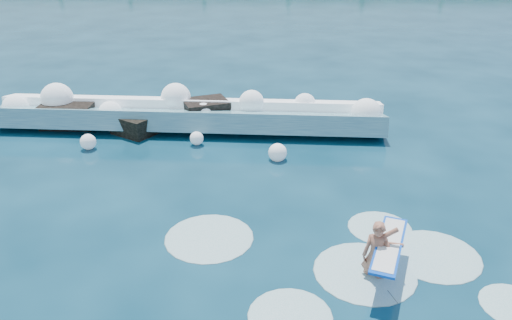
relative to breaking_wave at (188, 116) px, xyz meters
The scene contains 6 objects.
ground 7.86m from the breaking_wave, 77.46° to the right, with size 200.00×200.00×0.00m, color #062737.
breaking_wave is the anchor object (origin of this frame).
rock_cluster 2.40m from the breaking_wave, behind, with size 7.92×3.17×1.25m.
surfer_with_board 11.43m from the breaking_wave, 56.30° to the right, with size 1.30×2.97×1.80m.
wave_spray 0.74m from the breaking_wave, behind, with size 15.62×4.64×1.81m.
surf_foam 10.54m from the breaking_wave, 57.76° to the right, with size 9.10×5.48×0.13m.
Camera 1 is at (2.44, -11.61, 7.53)m, focal length 35.00 mm.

